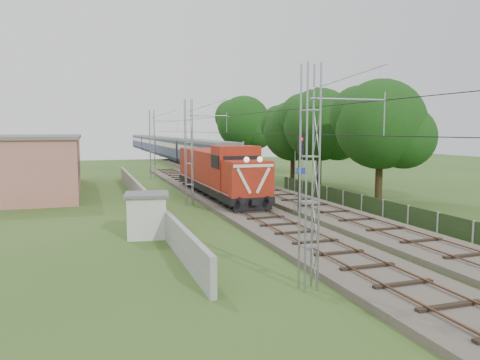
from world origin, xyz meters
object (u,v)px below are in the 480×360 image
object	(u,v)px
coach_rake	(163,145)
signal_post	(300,161)
relay_hut	(147,215)
locomotive	(218,171)

from	to	relation	value
coach_rake	signal_post	xyz separation A→B (m)	(-1.94, -69.51, 1.09)
coach_rake	relay_hut	xyz separation A→B (m)	(-12.40, -72.56, -1.41)
locomotive	signal_post	bearing A→B (deg)	-71.69
coach_rake	relay_hut	distance (m)	73.62
locomotive	coach_rake	size ratio (longest dim) A/B	0.19
signal_post	relay_hut	bearing A→B (deg)	-163.74
locomotive	relay_hut	size ratio (longest dim) A/B	6.75
locomotive	coach_rake	distance (m)	60.48
signal_post	coach_rake	bearing A→B (deg)	88.40
relay_hut	signal_post	bearing A→B (deg)	16.26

